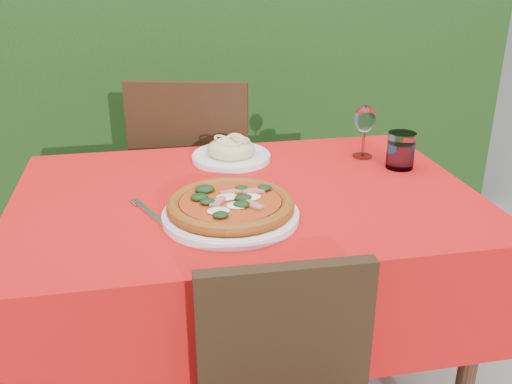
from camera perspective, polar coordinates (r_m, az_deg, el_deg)
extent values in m
cube|color=black|center=(3.04, -6.34, 12.09)|extent=(3.20, 0.55, 1.60)
cube|color=#482617|center=(1.58, -1.06, -0.97)|extent=(1.20, 0.80, 0.04)
cylinder|color=#482617|center=(1.68, 20.48, -15.76)|extent=(0.05, 0.05, 0.70)
cylinder|color=#482617|center=(2.06, -17.86, -7.79)|extent=(0.05, 0.05, 0.70)
cylinder|color=#482617|center=(2.18, 11.54, -5.20)|extent=(0.05, 0.05, 0.70)
cube|color=red|center=(1.64, -1.03, -5.18)|extent=(1.26, 0.86, 0.32)
cube|color=black|center=(1.22, 2.91, -15.52)|extent=(0.36, 0.04, 0.40)
cube|color=black|center=(2.33, -5.71, 0.03)|extent=(0.52, 0.52, 0.04)
cube|color=black|center=(2.06, -6.79, 4.50)|extent=(0.43, 0.15, 0.47)
cylinder|color=black|center=(2.58, -0.84, -3.41)|extent=(0.04, 0.04, 0.44)
cylinder|color=black|center=(2.63, -8.89, -3.17)|extent=(0.04, 0.04, 0.44)
cylinder|color=black|center=(2.25, -1.50, -7.55)|extent=(0.04, 0.04, 0.44)
cylinder|color=black|center=(2.31, -10.72, -7.16)|extent=(0.04, 0.04, 0.44)
cylinder|color=white|center=(1.42, -2.55, -2.36)|extent=(0.34, 0.34, 0.02)
cylinder|color=#B25B18|center=(1.41, -2.56, -1.60)|extent=(0.37, 0.37, 0.02)
cylinder|color=#A01B0A|center=(1.40, -2.57, -1.03)|extent=(0.30, 0.30, 0.01)
cylinder|color=white|center=(1.82, -2.50, 3.48)|extent=(0.25, 0.25, 0.02)
ellipsoid|color=beige|center=(1.81, -2.51, 4.31)|extent=(0.15, 0.15, 0.07)
cylinder|color=silver|center=(1.79, 14.27, 4.06)|extent=(0.08, 0.08, 0.11)
cylinder|color=#A3C4DD|center=(1.80, 14.22, 3.56)|extent=(0.07, 0.07, 0.08)
cylinder|color=silver|center=(1.88, 10.58, 3.54)|extent=(0.06, 0.06, 0.01)
cylinder|color=silver|center=(1.86, 10.68, 4.89)|extent=(0.01, 0.01, 0.09)
ellipsoid|color=silver|center=(1.84, 10.86, 7.18)|extent=(0.07, 0.07, 0.09)
cube|color=silver|center=(1.46, -10.39, -2.19)|extent=(0.11, 0.21, 0.01)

